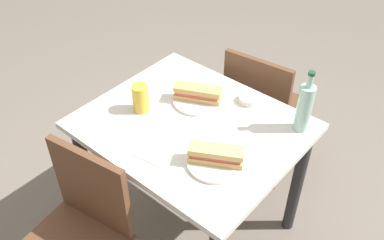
{
  "coord_description": "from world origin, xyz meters",
  "views": [
    {
      "loc": [
        0.94,
        -1.1,
        1.98
      ],
      "look_at": [
        0.0,
        0.0,
        0.76
      ],
      "focal_mm": 39.88,
      "sensor_mm": 36.0,
      "label": 1
    }
  ],
  "objects_px": {
    "plate_near": "(198,100)",
    "knife_near": "(198,92)",
    "knife_far": "(215,150)",
    "plate_far": "(216,162)",
    "beer_glass": "(140,98)",
    "chair_far": "(261,107)",
    "water_bottle": "(305,107)",
    "chair_near": "(81,229)",
    "dining_table": "(192,144)",
    "baguette_sandwich_near": "(198,93)",
    "baguette_sandwich_far": "(216,155)",
    "olive_bowl": "(249,99)"
  },
  "relations": [
    {
      "from": "chair_far",
      "to": "plate_near",
      "type": "xyz_separation_m",
      "value": [
        -0.09,
        -0.45,
        0.26
      ]
    },
    {
      "from": "dining_table",
      "to": "olive_bowl",
      "type": "xyz_separation_m",
      "value": [
        0.1,
        0.3,
        0.14
      ]
    },
    {
      "from": "dining_table",
      "to": "knife_near",
      "type": "distance_m",
      "value": 0.26
    },
    {
      "from": "knife_near",
      "to": "baguette_sandwich_far",
      "type": "distance_m",
      "value": 0.47
    },
    {
      "from": "knife_far",
      "to": "water_bottle",
      "type": "height_order",
      "value": "water_bottle"
    },
    {
      "from": "knife_far",
      "to": "chair_near",
      "type": "bearing_deg",
      "value": -120.6
    },
    {
      "from": "knife_near",
      "to": "beer_glass",
      "type": "bearing_deg",
      "value": -115.55
    },
    {
      "from": "chair_near",
      "to": "baguette_sandwich_far",
      "type": "bearing_deg",
      "value": 54.01
    },
    {
      "from": "water_bottle",
      "to": "chair_near",
      "type": "bearing_deg",
      "value": -119.16
    },
    {
      "from": "plate_near",
      "to": "baguette_sandwich_far",
      "type": "xyz_separation_m",
      "value": [
        0.32,
        -0.27,
        0.04
      ]
    },
    {
      "from": "knife_near",
      "to": "plate_far",
      "type": "distance_m",
      "value": 0.47
    },
    {
      "from": "chair_far",
      "to": "olive_bowl",
      "type": "height_order",
      "value": "chair_far"
    },
    {
      "from": "knife_near",
      "to": "plate_far",
      "type": "bearing_deg",
      "value": -41.31
    },
    {
      "from": "baguette_sandwich_near",
      "to": "beer_glass",
      "type": "bearing_deg",
      "value": -125.92
    },
    {
      "from": "dining_table",
      "to": "baguette_sandwich_near",
      "type": "bearing_deg",
      "value": 121.15
    },
    {
      "from": "knife_far",
      "to": "beer_glass",
      "type": "relative_size",
      "value": 1.31
    },
    {
      "from": "olive_bowl",
      "to": "baguette_sandwich_far",
      "type": "bearing_deg",
      "value": -72.69
    },
    {
      "from": "water_bottle",
      "to": "beer_glass",
      "type": "distance_m",
      "value": 0.73
    },
    {
      "from": "water_bottle",
      "to": "olive_bowl",
      "type": "height_order",
      "value": "water_bottle"
    },
    {
      "from": "chair_far",
      "to": "plate_far",
      "type": "relative_size",
      "value": 3.55
    },
    {
      "from": "chair_near",
      "to": "olive_bowl",
      "type": "xyz_separation_m",
      "value": [
        0.21,
        0.89,
        0.27
      ]
    },
    {
      "from": "baguette_sandwich_near",
      "to": "chair_far",
      "type": "bearing_deg",
      "value": 78.19
    },
    {
      "from": "beer_glass",
      "to": "baguette_sandwich_far",
      "type": "bearing_deg",
      "value": -5.83
    },
    {
      "from": "baguette_sandwich_near",
      "to": "olive_bowl",
      "type": "bearing_deg",
      "value": 39.89
    },
    {
      "from": "knife_far",
      "to": "olive_bowl",
      "type": "height_order",
      "value": "olive_bowl"
    },
    {
      "from": "plate_near",
      "to": "plate_far",
      "type": "xyz_separation_m",
      "value": [
        0.32,
        -0.27,
        0.0
      ]
    },
    {
      "from": "chair_near",
      "to": "baguette_sandwich_far",
      "type": "xyz_separation_m",
      "value": [
        0.34,
        0.47,
        0.31
      ]
    },
    {
      "from": "chair_far",
      "to": "olive_bowl",
      "type": "relative_size",
      "value": 8.68
    },
    {
      "from": "knife_near",
      "to": "knife_far",
      "type": "height_order",
      "value": "same"
    },
    {
      "from": "plate_far",
      "to": "beer_glass",
      "type": "xyz_separation_m",
      "value": [
        -0.48,
        0.05,
        0.06
      ]
    },
    {
      "from": "plate_far",
      "to": "knife_far",
      "type": "distance_m",
      "value": 0.06
    },
    {
      "from": "chair_near",
      "to": "water_bottle",
      "type": "xyz_separation_m",
      "value": [
        0.49,
        0.88,
        0.38
      ]
    },
    {
      "from": "baguette_sandwich_far",
      "to": "olive_bowl",
      "type": "height_order",
      "value": "baguette_sandwich_far"
    },
    {
      "from": "plate_near",
      "to": "knife_near",
      "type": "distance_m",
      "value": 0.06
    },
    {
      "from": "plate_near",
      "to": "beer_glass",
      "type": "xyz_separation_m",
      "value": [
        -0.16,
        -0.22,
        0.06
      ]
    },
    {
      "from": "dining_table",
      "to": "water_bottle",
      "type": "distance_m",
      "value": 0.54
    },
    {
      "from": "water_bottle",
      "to": "beer_glass",
      "type": "relative_size",
      "value": 2.23
    },
    {
      "from": "plate_far",
      "to": "beer_glass",
      "type": "distance_m",
      "value": 0.48
    },
    {
      "from": "plate_far",
      "to": "chair_far",
      "type": "bearing_deg",
      "value": 107.33
    },
    {
      "from": "chair_far",
      "to": "plate_far",
      "type": "distance_m",
      "value": 0.8
    },
    {
      "from": "knife_near",
      "to": "beer_glass",
      "type": "height_order",
      "value": "beer_glass"
    },
    {
      "from": "chair_far",
      "to": "plate_far",
      "type": "xyz_separation_m",
      "value": [
        0.22,
        -0.72,
        0.26
      ]
    },
    {
      "from": "chair_near",
      "to": "baguette_sandwich_near",
      "type": "bearing_deg",
      "value": 88.43
    },
    {
      "from": "chair_far",
      "to": "water_bottle",
      "type": "height_order",
      "value": "water_bottle"
    },
    {
      "from": "knife_near",
      "to": "baguette_sandwich_far",
      "type": "bearing_deg",
      "value": -41.31
    },
    {
      "from": "knife_near",
      "to": "baguette_sandwich_far",
      "type": "xyz_separation_m",
      "value": [
        0.35,
        -0.31,
        0.03
      ]
    },
    {
      "from": "beer_glass",
      "to": "plate_far",
      "type": "bearing_deg",
      "value": -5.83
    },
    {
      "from": "plate_near",
      "to": "knife_far",
      "type": "relative_size",
      "value": 1.35
    },
    {
      "from": "chair_near",
      "to": "baguette_sandwich_far",
      "type": "relative_size",
      "value": 3.74
    },
    {
      "from": "plate_near",
      "to": "beer_glass",
      "type": "bearing_deg",
      "value": -125.92
    }
  ]
}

